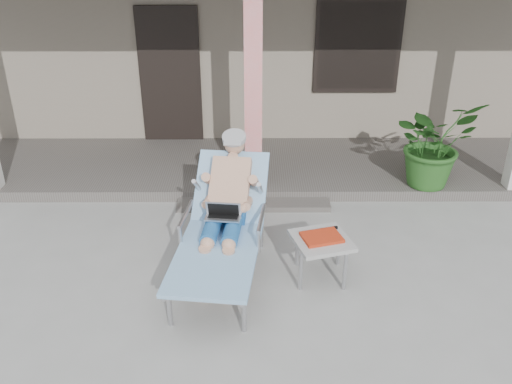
{
  "coord_description": "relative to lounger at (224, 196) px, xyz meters",
  "views": [
    {
      "loc": [
        0.0,
        -4.41,
        3.36
      ],
      "look_at": [
        0.03,
        0.6,
        0.85
      ],
      "focal_mm": 38.0,
      "sensor_mm": 36.0,
      "label": 1
    }
  ],
  "objects": [
    {
      "name": "ground",
      "position": [
        0.3,
        -0.53,
        -0.84
      ],
      "size": [
        60.0,
        60.0,
        0.0
      ],
      "primitive_type": "plane",
      "color": "#9E9E99",
      "rests_on": "ground"
    },
    {
      "name": "house",
      "position": [
        0.3,
        5.97,
        0.82
      ],
      "size": [
        10.4,
        5.4,
        3.3
      ],
      "color": "gray",
      "rests_on": "ground"
    },
    {
      "name": "porch_deck",
      "position": [
        0.3,
        2.47,
        -0.77
      ],
      "size": [
        10.0,
        2.0,
        0.15
      ],
      "primitive_type": "cube",
      "color": "#605B56",
      "rests_on": "ground"
    },
    {
      "name": "porch_step",
      "position": [
        0.3,
        1.32,
        -0.8
      ],
      "size": [
        2.0,
        0.3,
        0.07
      ],
      "primitive_type": "cube",
      "color": "#605B56",
      "rests_on": "ground"
    },
    {
      "name": "lounger",
      "position": [
        0.0,
        0.0,
        0.0
      ],
      "size": [
        1.03,
        2.16,
        1.37
      ],
      "rotation": [
        0.0,
        0.0,
        -0.12
      ],
      "color": "#B7B7BC",
      "rests_on": "ground"
    },
    {
      "name": "side_table",
      "position": [
        1.0,
        -0.23,
        -0.42
      ],
      "size": [
        0.69,
        0.69,
        0.5
      ],
      "rotation": [
        0.0,
        0.0,
        0.28
      ],
      "color": "#A5A4A0",
      "rests_on": "ground"
    },
    {
      "name": "potted_palm",
      "position": [
        2.68,
        1.72,
        -0.1
      ],
      "size": [
        1.35,
        1.28,
        1.19
      ],
      "primitive_type": "imported",
      "rotation": [
        0.0,
        0.0,
        0.41
      ],
      "color": "#26591E",
      "rests_on": "porch_deck"
    }
  ]
}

